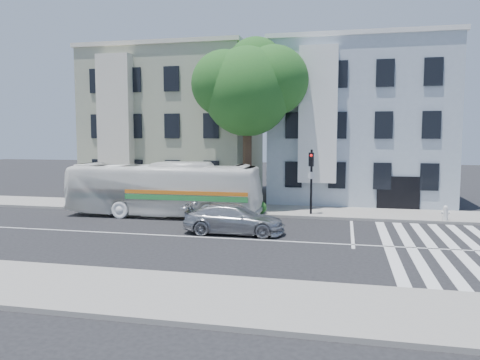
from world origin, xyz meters
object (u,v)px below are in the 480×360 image
(bus, at_px, (164,189))
(fire_hydrant, at_px, (445,213))
(sedan, at_px, (234,219))
(traffic_signal, at_px, (311,174))

(bus, bearing_deg, fire_hydrant, -86.18)
(bus, xyz_separation_m, fire_hydrant, (15.78, 1.33, -1.03))
(bus, relative_size, fire_hydrant, 14.07)
(bus, height_order, fire_hydrant, bus)
(bus, bearing_deg, sedan, -127.76)
(sedan, distance_m, traffic_signal, 6.73)
(bus, height_order, sedan, bus)
(sedan, relative_size, traffic_signal, 1.25)
(sedan, distance_m, fire_hydrant, 11.82)
(bus, xyz_separation_m, traffic_signal, (8.48, 1.70, 0.94))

